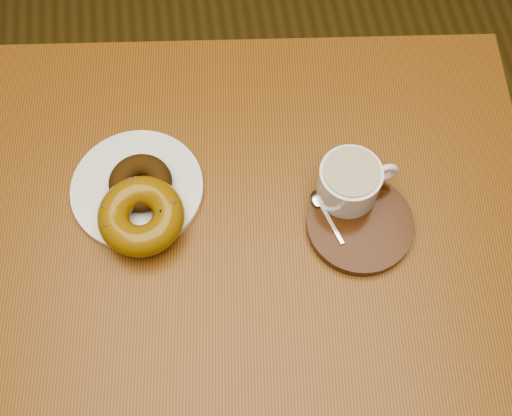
{
  "coord_description": "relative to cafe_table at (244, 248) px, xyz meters",
  "views": [
    {
      "loc": [
        0.23,
        -0.16,
        1.71
      ],
      "look_at": [
        0.29,
        0.23,
        0.85
      ],
      "focal_mm": 45.0,
      "sensor_mm": 36.0,
      "label": 1
    }
  ],
  "objects": [
    {
      "name": "donut_plate",
      "position": [
        -0.15,
        0.06,
        0.14
      ],
      "size": [
        0.21,
        0.21,
        0.01
      ],
      "primitive_type": "cylinder",
      "rotation": [
        0.0,
        0.0,
        -0.03
      ],
      "color": "white",
      "rests_on": "cafe_table"
    },
    {
      "name": "teaspoon",
      "position": [
        0.12,
        -0.01,
        0.15
      ],
      "size": [
        0.04,
        0.09,
        0.01
      ],
      "rotation": [
        0.0,
        0.0,
        0.29
      ],
      "color": "silver",
      "rests_on": "saucer"
    },
    {
      "name": "cafe_table",
      "position": [
        0.0,
        0.0,
        0.0
      ],
      "size": [
        0.96,
        0.76,
        0.83
      ],
      "rotation": [
        0.0,
        0.0,
        -0.11
      ],
      "color": "brown",
      "rests_on": "ground"
    },
    {
      "name": "donut_cinnamon",
      "position": [
        -0.15,
        0.06,
        0.16
      ],
      "size": [
        0.13,
        0.13,
        0.03
      ],
      "primitive_type": "torus",
      "rotation": [
        0.0,
        0.0,
        -0.49
      ],
      "color": "#36210A",
      "rests_on": "donut_plate"
    },
    {
      "name": "coffee_cup",
      "position": [
        0.16,
        0.01,
        0.18
      ],
      "size": [
        0.12,
        0.09,
        0.06
      ],
      "rotation": [
        0.0,
        0.0,
        0.11
      ],
      "color": "white",
      "rests_on": "saucer"
    },
    {
      "name": "saucer",
      "position": [
        0.17,
        -0.04,
        0.14
      ],
      "size": [
        0.22,
        0.22,
        0.02
      ],
      "primitive_type": "cylinder",
      "rotation": [
        0.0,
        0.0,
        -0.55
      ],
      "color": "#331707",
      "rests_on": "cafe_table"
    },
    {
      "name": "donut_caramel",
      "position": [
        -0.15,
        0.0,
        0.17
      ],
      "size": [
        0.16,
        0.16,
        0.05
      ],
      "rotation": [
        0.0,
        0.0,
        -0.3
      ],
      "color": "#825E0E",
      "rests_on": "donut_plate"
    }
  ]
}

